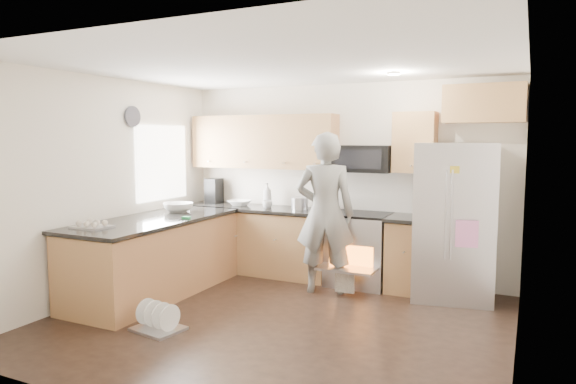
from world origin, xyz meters
The scene contains 8 objects.
ground centered at (0.00, 0.00, 0.00)m, with size 4.50×4.50×0.00m, color black.
room_shell centered at (-0.04, 0.02, 1.67)m, with size 4.54×4.04×2.62m.
back_cabinet_run centered at (-0.59, 1.75, 0.96)m, with size 4.45×0.64×2.50m.
peninsula centered at (-1.75, 0.25, 0.46)m, with size 0.96×2.36×1.04m.
stove_range centered at (0.35, 1.69, 0.68)m, with size 0.76×0.97×1.79m.
refrigerator centered at (1.51, 1.60, 0.91)m, with size 1.00×0.84×1.83m.
person centered at (0.07, 1.20, 0.98)m, with size 0.71×0.47×1.96m, color gray.
dish_rack centered at (-0.94, -0.69, 0.08)m, with size 0.52×0.44×0.29m.
Camera 1 is at (2.31, -4.55, 1.88)m, focal length 32.00 mm.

